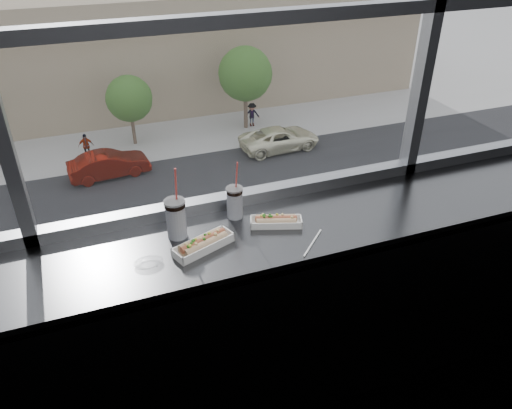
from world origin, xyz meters
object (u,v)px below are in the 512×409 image
object	(u,v)px
hotdog_tray_left	(203,243)
car_near_c	(119,239)
car_far_b	(108,161)
tree_center	(129,99)
car_near_d	(314,203)
tree_right	(245,74)
soda_cup_right	(235,201)
car_far_c	(280,135)
pedestrian_d	(252,112)
soda_cup_left	(176,217)
loose_straw	(313,243)
hotdog_tray_right	(276,221)
pedestrian_b	(85,144)
wrapper	(148,262)

from	to	relation	value
hotdog_tray_left	car_near_c	xyz separation A→B (m)	(0.11, 16.32, -10.98)
car_far_b	tree_center	xyz separation A→B (m)	(1.98, 4.00, 1.98)
car_near_d	tree_right	size ratio (longest dim) A/B	1.02
soda_cup_right	car_far_c	size ratio (longest dim) A/B	0.06
soda_cup_right	tree_center	bearing A→B (deg)	85.35
tree_right	car_near_c	bearing A→B (deg)	-129.52
car_far_c	pedestrian_d	world-z (taller)	pedestrian_d
soda_cup_left	loose_straw	distance (m)	0.63
soda_cup_right	car_near_c	size ratio (longest dim) A/B	0.05
soda_cup_right	tree_right	distance (m)	30.95
car_near_c	pedestrian_d	xyz separation A→B (m)	(10.38, 12.09, -0.13)
soda_cup_left	soda_cup_right	bearing A→B (deg)	12.08
loose_straw	car_far_c	size ratio (longest dim) A/B	0.04
car_far_c	hotdog_tray_right	bearing A→B (deg)	153.75
car_near_c	pedestrian_d	world-z (taller)	car_near_c
car_near_d	pedestrian_b	world-z (taller)	car_near_d
loose_straw	soda_cup_left	bearing A→B (deg)	109.84
soda_cup_right	car_near_d	xyz separation A→B (m)	(9.05, 16.12, -11.19)
soda_cup_right	car_far_c	bearing A→B (deg)	66.26
car_far_b	car_near_d	size ratio (longest dim) A/B	1.03
car_near_c	tree_center	xyz separation A→B (m)	(2.39, 12.00, 1.86)
hotdog_tray_left	tree_right	world-z (taller)	hotdog_tray_left
tree_center	loose_straw	bearing A→B (deg)	-94.07
wrapper	pedestrian_d	world-z (taller)	wrapper
pedestrian_d	pedestrian_b	bearing A→B (deg)	-174.03
soda_cup_left	car_near_d	bearing A→B (deg)	59.97
car_far_b	car_near_d	distance (m)	11.85
car_far_b	car_near_c	world-z (taller)	car_near_c
car_far_b	pedestrian_b	xyz separation A→B (m)	(-1.02, 2.94, -0.07)
pedestrian_d	tree_center	bearing A→B (deg)	-179.33
tree_right	soda_cup_left	bearing A→B (deg)	-109.70
car_near_c	loose_straw	bearing A→B (deg)	177.87
loose_straw	car_near_c	bearing A→B (deg)	46.95
tree_right	tree_center	bearing A→B (deg)	180.00
car_near_c	pedestrian_d	distance (m)	15.94
car_far_c	tree_center	size ratio (longest dim) A/B	1.25
hotdog_tray_left	tree_center	size ratio (longest dim) A/B	0.07
car_far_b	car_far_c	bearing A→B (deg)	-96.05
pedestrian_b	hotdog_tray_right	bearing A→B (deg)	-88.17
soda_cup_right	tree_center	distance (m)	29.67
hotdog_tray_left	pedestrian_d	xyz separation A→B (m)	(10.49, 28.41, -11.11)
car_far_c	pedestrian_d	size ratio (longest dim) A/B	2.83
wrapper	tree_right	bearing A→B (deg)	70.11
hotdog_tray_left	soda_cup_right	distance (m)	0.30
soda_cup_left	pedestrian_b	distance (m)	29.37
car_far_c	tree_center	bearing A→B (deg)	61.38
soda_cup_right	car_near_c	distance (m)	19.54
hotdog_tray_right	car_near_c	bearing A→B (deg)	109.55
hotdog_tray_left	soda_cup_right	xyz separation A→B (m)	(0.21, 0.20, 0.06)
pedestrian_d	hotdog_tray_right	bearing A→B (deg)	-109.64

